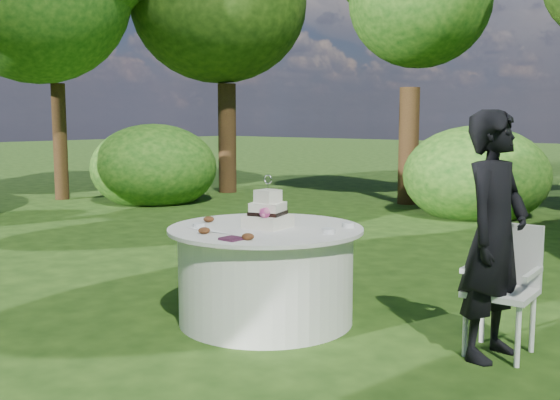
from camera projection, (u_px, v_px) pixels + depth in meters
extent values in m
plane|color=#1A360E|center=(266.00, 320.00, 5.32)|extent=(80.00, 80.00, 0.00)
cube|color=#481F37|center=(232.00, 239.00, 4.67)|extent=(0.14, 0.14, 0.02)
ellipsoid|color=white|center=(208.00, 230.00, 5.04)|extent=(0.48, 0.07, 0.01)
imported|color=black|center=(494.00, 236.00, 4.42)|extent=(0.45, 0.64, 1.69)
cylinder|color=white|center=(266.00, 276.00, 5.27)|extent=(1.40, 1.40, 0.74)
cylinder|color=silver|center=(266.00, 229.00, 5.23)|extent=(1.56, 1.56, 0.03)
cube|color=white|center=(268.00, 221.00, 5.20)|extent=(0.34, 0.34, 0.10)
cube|color=white|center=(268.00, 209.00, 5.19)|extent=(0.30, 0.30, 0.10)
cube|color=white|center=(268.00, 196.00, 5.18)|extent=(0.16, 0.16, 0.10)
cube|color=black|center=(268.00, 213.00, 5.20)|extent=(0.31, 0.31, 0.03)
sphere|color=#C03882|center=(265.00, 213.00, 5.05)|extent=(0.08, 0.08, 0.08)
cylinder|color=silver|center=(268.00, 187.00, 5.17)|extent=(0.01, 0.01, 0.05)
torus|color=silver|center=(268.00, 179.00, 5.16)|extent=(0.08, 0.02, 0.08)
cube|color=silver|center=(501.00, 292.00, 4.51)|extent=(0.47, 0.47, 0.04)
cube|color=silver|center=(511.00, 254.00, 4.64)|extent=(0.44, 0.07, 0.44)
cylinder|color=silver|center=(465.00, 327.00, 4.50)|extent=(0.04, 0.04, 0.42)
cylinder|color=white|center=(518.00, 337.00, 4.29)|extent=(0.04, 0.04, 0.42)
cylinder|color=white|center=(482.00, 314.00, 4.78)|extent=(0.04, 0.04, 0.42)
cylinder|color=white|center=(532.00, 323.00, 4.58)|extent=(0.04, 0.04, 0.42)
cube|color=white|center=(472.00, 266.00, 4.61)|extent=(0.07, 0.40, 0.04)
cube|color=silver|center=(533.00, 274.00, 4.37)|extent=(0.07, 0.40, 0.04)
cylinder|color=white|center=(329.00, 231.00, 4.93)|extent=(0.10, 0.10, 0.04)
cylinder|color=white|center=(348.00, 225.00, 5.20)|extent=(0.10, 0.10, 0.04)
cylinder|color=white|center=(199.00, 226.00, 5.16)|extent=(0.10, 0.10, 0.04)
ellipsoid|color=#562D16|center=(204.00, 230.00, 4.92)|extent=(0.09, 0.09, 0.05)
ellipsoid|color=#562D16|center=(209.00, 219.00, 5.47)|extent=(0.09, 0.09, 0.05)
ellipsoid|color=#562D16|center=(248.00, 237.00, 4.67)|extent=(0.09, 0.09, 0.05)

